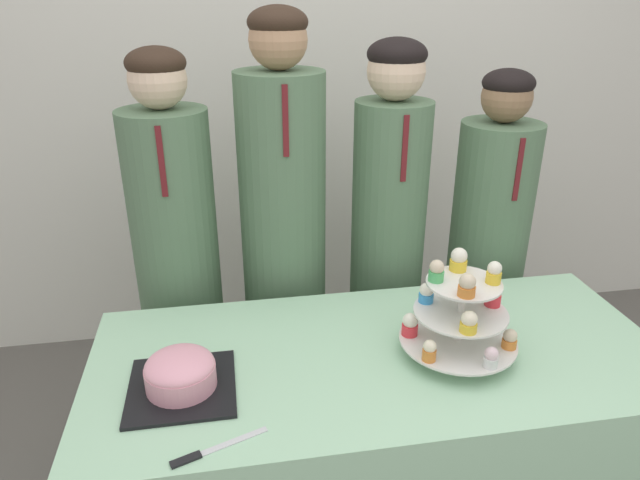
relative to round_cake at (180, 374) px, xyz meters
The scene contains 9 objects.
wall_back 1.66m from the round_cake, 69.60° to the left, with size 9.00×0.06×2.70m.
table 0.69m from the round_cake, ahead, with size 1.62×0.71×0.73m.
round_cake is the anchor object (origin of this frame).
cake_knife 0.25m from the round_cake, 76.21° to the right, with size 0.22×0.10×0.01m.
cupcake_stand 0.76m from the round_cake, ahead, with size 0.32×0.32×0.29m.
student_0 0.65m from the round_cake, 93.59° to the left, with size 0.29×0.30×1.51m.
student_1 0.73m from the round_cake, 62.43° to the left, with size 0.30×0.31×1.62m.
student_2 0.97m from the round_cake, 41.71° to the left, with size 0.27×0.28×1.53m.
student_3 1.31m from the round_cake, 29.79° to the left, with size 0.29×0.30×1.42m.
Camera 1 is at (-0.40, -0.94, 1.67)m, focal length 32.00 mm.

